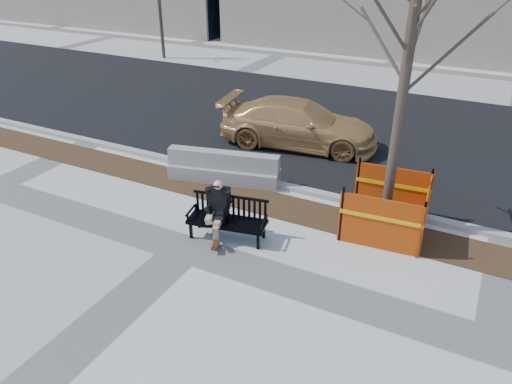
# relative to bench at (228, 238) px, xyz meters

# --- Properties ---
(ground) EXTENTS (120.00, 120.00, 0.00)m
(ground) POSITION_rel_bench_xyz_m (-0.58, -0.78, 0.00)
(ground) COLOR beige
(ground) RESTS_ON ground
(mulch_strip) EXTENTS (40.00, 1.20, 0.02)m
(mulch_strip) POSITION_rel_bench_xyz_m (-0.58, 1.82, 0.00)
(mulch_strip) COLOR #47301C
(mulch_strip) RESTS_ON ground
(asphalt_street) EXTENTS (60.00, 10.40, 0.01)m
(asphalt_street) POSITION_rel_bench_xyz_m (-0.58, 8.02, 0.00)
(asphalt_street) COLOR black
(asphalt_street) RESTS_ON ground
(curb) EXTENTS (60.00, 0.25, 0.12)m
(curb) POSITION_rel_bench_xyz_m (-0.58, 2.77, 0.06)
(curb) COLOR #9E9B93
(curb) RESTS_ON ground
(bench) EXTENTS (1.86, 0.96, 0.94)m
(bench) POSITION_rel_bench_xyz_m (0.00, 0.00, 0.00)
(bench) COLOR black
(bench) RESTS_ON ground
(seated_man) EXTENTS (0.73, 1.02, 1.31)m
(seated_man) POSITION_rel_bench_xyz_m (-0.24, 0.00, 0.00)
(seated_man) COLOR black
(seated_man) RESTS_ON ground
(tree_fence) EXTENTS (2.83, 2.83, 6.56)m
(tree_fence) POSITION_rel_bench_xyz_m (2.98, 1.92, 0.00)
(tree_fence) COLOR #D9460B
(tree_fence) RESTS_ON ground
(sedan) EXTENTS (5.19, 2.73, 1.44)m
(sedan) POSITION_rel_bench_xyz_m (-0.71, 5.71, 0.00)
(sedan) COLOR tan
(sedan) RESTS_ON ground
(jersey_barrier_left) EXTENTS (3.11, 1.29, 0.87)m
(jersey_barrier_left) POSITION_rel_bench_xyz_m (-1.51, 2.39, 0.00)
(jersey_barrier_left) COLOR gray
(jersey_barrier_left) RESTS_ON ground
(far_tree_left) EXTENTS (2.62, 2.62, 5.60)m
(far_tree_left) POSITION_rel_bench_xyz_m (-12.18, 13.95, 0.00)
(far_tree_left) COLOR #4E3F32
(far_tree_left) RESTS_ON ground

